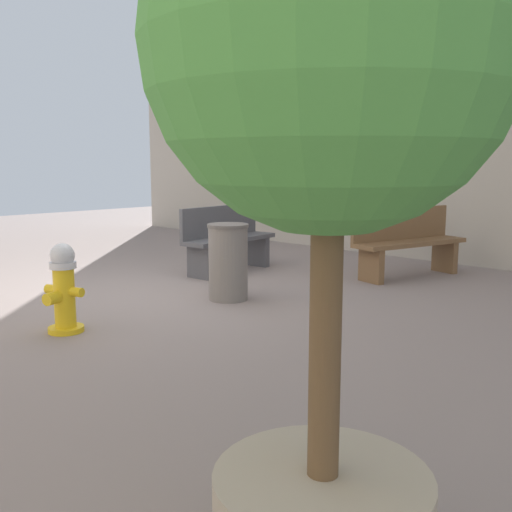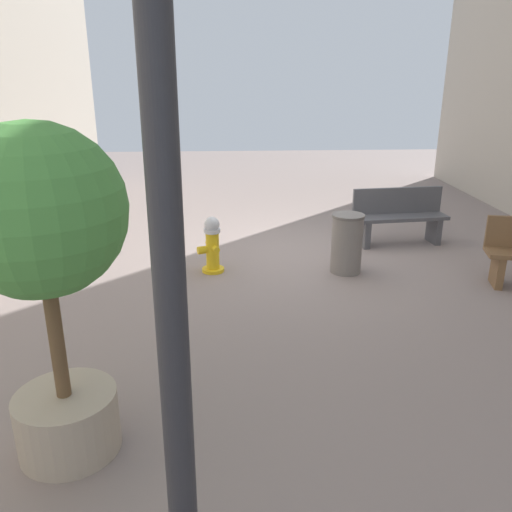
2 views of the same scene
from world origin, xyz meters
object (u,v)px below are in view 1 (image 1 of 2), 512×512
object	(u,v)px
fire_hydrant	(64,288)
trash_bin	(228,262)
bench_near	(227,238)
bench_far	(407,241)
planter_tree	(329,127)

from	to	relation	value
fire_hydrant	trash_bin	distance (m)	1.98
bench_near	trash_bin	distance (m)	1.77
fire_hydrant	trash_bin	size ratio (longest dim) A/B	0.95
trash_bin	bench_far	bearing A→B (deg)	164.53
fire_hydrant	bench_near	bearing A→B (deg)	-159.37
fire_hydrant	bench_near	xyz separation A→B (m)	(-3.17, -1.19, 0.07)
trash_bin	planter_tree	bearing A→B (deg)	51.01
planter_tree	trash_bin	xyz separation A→B (m)	(-3.01, -3.72, -1.25)
bench_far	planter_tree	bearing A→B (deg)	27.58
planter_tree	trash_bin	size ratio (longest dim) A/B	2.89
fire_hydrant	planter_tree	xyz separation A→B (m)	(1.03, 3.84, 1.27)
fire_hydrant	bench_far	xyz separation A→B (m)	(-4.66, 0.86, 0.08)
trash_bin	fire_hydrant	bearing A→B (deg)	-3.47
bench_near	bench_far	bearing A→B (deg)	125.99
planter_tree	bench_far	bearing A→B (deg)	-152.42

